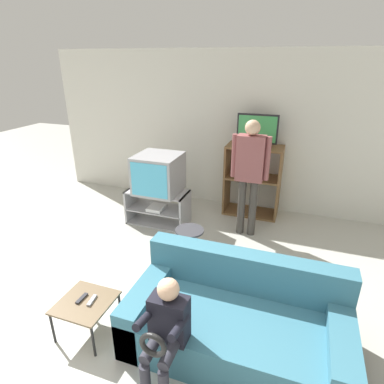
# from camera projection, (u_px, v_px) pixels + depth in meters

# --- Properties ---
(wall_back) EXTENTS (6.40, 0.06, 2.60)m
(wall_back) POSITION_uv_depth(u_px,v_px,m) (225.00, 131.00, 5.42)
(wall_back) COLOR silver
(wall_back) RESTS_ON ground_plane
(tv_stand) EXTENTS (0.96, 0.47, 0.54)m
(tv_stand) POSITION_uv_depth(u_px,v_px,m) (158.00, 207.00, 5.08)
(tv_stand) COLOR #A8A8AD
(tv_stand) RESTS_ON ground_plane
(television_main) EXTENTS (0.65, 0.66, 0.58)m
(television_main) POSITION_uv_depth(u_px,v_px,m) (159.00, 174.00, 4.86)
(television_main) COLOR #9E9EA3
(television_main) RESTS_ON tv_stand
(media_shelf) EXTENTS (0.89, 0.46, 1.17)m
(media_shelf) POSITION_uv_depth(u_px,v_px,m) (252.00, 180.00, 5.26)
(media_shelf) COLOR brown
(media_shelf) RESTS_ON ground_plane
(television_flat) EXTENTS (0.63, 0.20, 0.49)m
(television_flat) POSITION_uv_depth(u_px,v_px,m) (257.00, 131.00, 4.97)
(television_flat) COLOR black
(television_flat) RESTS_ON media_shelf
(folding_stool) EXTENTS (0.37, 0.43, 0.66)m
(folding_stool) POSITION_uv_depth(u_px,v_px,m) (190.00, 240.00, 3.66)
(folding_stool) COLOR #99999E
(folding_stool) RESTS_ON ground_plane
(snack_table) EXTENTS (0.49, 0.49, 0.36)m
(snack_table) POSITION_uv_depth(u_px,v_px,m) (86.00, 305.00, 2.99)
(snack_table) COLOR brown
(snack_table) RESTS_ON ground_plane
(remote_control_black) EXTENTS (0.04, 0.14, 0.02)m
(remote_control_black) POSITION_uv_depth(u_px,v_px,m) (82.00, 298.00, 3.00)
(remote_control_black) COLOR #232328
(remote_control_black) RESTS_ON snack_table
(remote_control_white) EXTENTS (0.06, 0.15, 0.02)m
(remote_control_white) POSITION_uv_depth(u_px,v_px,m) (92.00, 300.00, 2.97)
(remote_control_white) COLOR gray
(remote_control_white) RESTS_ON snack_table
(couch) EXTENTS (1.90, 0.95, 0.78)m
(couch) POSITION_uv_depth(u_px,v_px,m) (237.00, 322.00, 2.88)
(couch) COLOR teal
(couch) RESTS_ON ground_plane
(person_standing_adult) EXTENTS (0.53, 0.21, 1.70)m
(person_standing_adult) POSITION_uv_depth(u_px,v_px,m) (250.00, 168.00, 4.45)
(person_standing_adult) COLOR #3D3833
(person_standing_adult) RESTS_ON ground_plane
(person_seated_child) EXTENTS (0.33, 0.43, 0.95)m
(person_seated_child) POSITION_uv_depth(u_px,v_px,m) (165.00, 329.00, 2.43)
(person_seated_child) COLOR #2D2D38
(person_seated_child) RESTS_ON ground_plane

